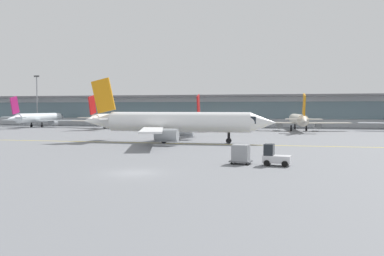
# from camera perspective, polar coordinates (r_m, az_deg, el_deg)

# --- Properties ---
(ground_plane) EXTENTS (400.00, 400.00, 0.00)m
(ground_plane) POSITION_cam_1_polar(r_m,az_deg,el_deg) (34.97, -8.27, -6.36)
(ground_plane) COLOR slate
(taxiway_centreline_stripe) EXTENTS (110.00, 0.80, 0.01)m
(taxiway_centreline_stripe) POSITION_cam_1_polar(r_m,az_deg,el_deg) (63.26, -2.32, -2.21)
(taxiway_centreline_stripe) COLOR yellow
(taxiway_centreline_stripe) RESTS_ON ground_plane
(terminal_concourse) EXTENTS (190.43, 11.00, 9.60)m
(terminal_concourse) POSITION_cam_1_polar(r_m,az_deg,el_deg) (125.47, 6.96, 2.53)
(terminal_concourse) COLOR #B2B7BC
(terminal_concourse) RESTS_ON ground_plane
(gate_airplane_0) EXTENTS (24.89, 26.75, 8.87)m
(gate_airplane_0) POSITION_cam_1_polar(r_m,az_deg,el_deg) (126.78, -20.94, 1.34)
(gate_airplane_0) COLOR white
(gate_airplane_0) RESTS_ON ground_plane
(gate_airplane_1) EXTENTS (24.83, 26.79, 8.87)m
(gate_airplane_1) POSITION_cam_1_polar(r_m,az_deg,el_deg) (112.97, -11.26, 1.32)
(gate_airplane_1) COLOR silver
(gate_airplane_1) RESTS_ON ground_plane
(gate_airplane_2) EXTENTS (24.88, 26.76, 8.87)m
(gate_airplane_2) POSITION_cam_1_polar(r_m,az_deg,el_deg) (104.82, 1.82, 1.25)
(gate_airplane_2) COLOR white
(gate_airplane_2) RESTS_ON ground_plane
(gate_airplane_3) EXTENTS (24.84, 26.79, 8.87)m
(gate_airplane_3) POSITION_cam_1_polar(r_m,az_deg,el_deg) (102.16, 14.89, 1.12)
(gate_airplane_3) COLOR silver
(gate_airplane_3) RESTS_ON ground_plane
(taxiing_regional_jet) EXTENTS (32.30, 30.14, 10.73)m
(taxiing_regional_jet) POSITION_cam_1_polar(r_m,az_deg,el_deg) (65.09, -2.23, 0.77)
(taxiing_regional_jet) COLOR white
(taxiing_regional_jet) RESTS_ON ground_plane
(baggage_tug) EXTENTS (2.76, 1.91, 2.10)m
(baggage_tug) POSITION_cam_1_polar(r_m,az_deg,el_deg) (39.63, 11.67, -4.00)
(baggage_tug) COLOR silver
(baggage_tug) RESTS_ON ground_plane
(cargo_dolly_lead) EXTENTS (2.30, 1.87, 1.94)m
(cargo_dolly_lead) POSITION_cam_1_polar(r_m,az_deg,el_deg) (40.24, 6.96, -3.62)
(cargo_dolly_lead) COLOR #595B60
(cargo_dolly_lead) RESTS_ON ground_plane
(apron_light_mast_0) EXTENTS (1.80, 0.36, 16.14)m
(apron_light_mast_0) POSITION_cam_1_polar(r_m,az_deg,el_deg) (139.42, -21.21, 3.97)
(apron_light_mast_0) COLOR gray
(apron_light_mast_0) RESTS_ON ground_plane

